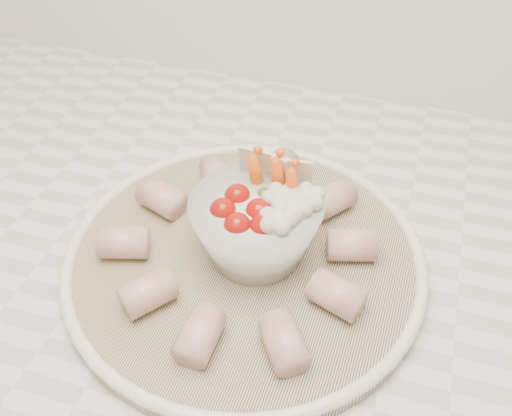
% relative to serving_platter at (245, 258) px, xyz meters
% --- Properties ---
extents(serving_platter, '(0.36, 0.36, 0.02)m').
position_rel_serving_platter_xyz_m(serving_platter, '(0.00, 0.00, 0.00)').
color(serving_platter, navy).
rests_on(serving_platter, kitchen_counter).
extents(veggie_bowl, '(0.12, 0.12, 0.10)m').
position_rel_serving_platter_xyz_m(veggie_bowl, '(0.01, 0.01, 0.04)').
color(veggie_bowl, silver).
rests_on(veggie_bowl, serving_platter).
extents(cured_meat_rolls, '(0.26, 0.27, 0.03)m').
position_rel_serving_platter_xyz_m(cured_meat_rolls, '(-0.00, -0.00, 0.02)').
color(cured_meat_rolls, '#B45452').
rests_on(cured_meat_rolls, serving_platter).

